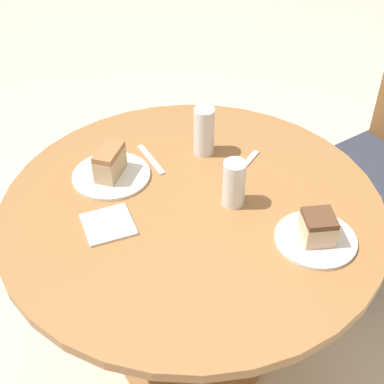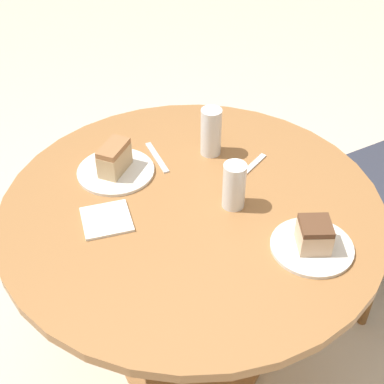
{
  "view_description": "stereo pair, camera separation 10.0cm",
  "coord_description": "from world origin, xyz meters",
  "px_view_note": "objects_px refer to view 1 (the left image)",
  "views": [
    {
      "loc": [
        0.93,
        -0.68,
        1.71
      ],
      "look_at": [
        0.0,
        0.0,
        0.75
      ],
      "focal_mm": 50.0,
      "sensor_mm": 36.0,
      "label": 1
    },
    {
      "loc": [
        0.98,
        -0.6,
        1.71
      ],
      "look_at": [
        0.0,
        0.0,
        0.75
      ],
      "focal_mm": 50.0,
      "sensor_mm": 36.0,
      "label": 2
    }
  ],
  "objects_px": {
    "cake_slice_near": "(110,162)",
    "cake_slice_far": "(318,227)",
    "glass_lemonade": "(234,186)",
    "plate_near": "(111,175)",
    "glass_water": "(204,134)",
    "plate_far": "(315,239)"
  },
  "relations": [
    {
      "from": "cake_slice_near",
      "to": "glass_water",
      "type": "bearing_deg",
      "value": 78.65
    },
    {
      "from": "plate_near",
      "to": "cake_slice_far",
      "type": "distance_m",
      "value": 0.63
    },
    {
      "from": "plate_far",
      "to": "cake_slice_far",
      "type": "xyz_separation_m",
      "value": [
        0.0,
        0.0,
        0.04
      ]
    },
    {
      "from": "glass_lemonade",
      "to": "glass_water",
      "type": "height_order",
      "value": "glass_water"
    },
    {
      "from": "plate_far",
      "to": "cake_slice_far",
      "type": "height_order",
      "value": "cake_slice_far"
    },
    {
      "from": "plate_far",
      "to": "glass_lemonade",
      "type": "relative_size",
      "value": 1.54
    },
    {
      "from": "plate_near",
      "to": "glass_lemonade",
      "type": "bearing_deg",
      "value": 35.49
    },
    {
      "from": "plate_near",
      "to": "glass_water",
      "type": "xyz_separation_m",
      "value": [
        0.06,
        0.3,
        0.06
      ]
    },
    {
      "from": "cake_slice_near",
      "to": "cake_slice_far",
      "type": "bearing_deg",
      "value": 28.15
    },
    {
      "from": "plate_far",
      "to": "glass_water",
      "type": "relative_size",
      "value": 1.37
    },
    {
      "from": "cake_slice_near",
      "to": "glass_lemonade",
      "type": "distance_m",
      "value": 0.38
    },
    {
      "from": "plate_near",
      "to": "glass_lemonade",
      "type": "xyz_separation_m",
      "value": [
        0.31,
        0.22,
        0.06
      ]
    },
    {
      "from": "plate_near",
      "to": "plate_far",
      "type": "xyz_separation_m",
      "value": [
        0.56,
        0.3,
        0.0
      ]
    },
    {
      "from": "plate_near",
      "to": "glass_lemonade",
      "type": "distance_m",
      "value": 0.38
    },
    {
      "from": "cake_slice_near",
      "to": "cake_slice_far",
      "type": "relative_size",
      "value": 1.14
    },
    {
      "from": "plate_far",
      "to": "glass_water",
      "type": "distance_m",
      "value": 0.5
    },
    {
      "from": "plate_far",
      "to": "cake_slice_far",
      "type": "bearing_deg",
      "value": 26.57
    },
    {
      "from": "cake_slice_near",
      "to": "glass_lemonade",
      "type": "xyz_separation_m",
      "value": [
        0.31,
        0.22,
        0.01
      ]
    },
    {
      "from": "plate_near",
      "to": "cake_slice_near",
      "type": "height_order",
      "value": "cake_slice_near"
    },
    {
      "from": "plate_near",
      "to": "cake_slice_near",
      "type": "distance_m",
      "value": 0.05
    },
    {
      "from": "plate_near",
      "to": "cake_slice_near",
      "type": "xyz_separation_m",
      "value": [
        -0.0,
        0.0,
        0.05
      ]
    },
    {
      "from": "glass_water",
      "to": "glass_lemonade",
      "type": "bearing_deg",
      "value": -18.66
    }
  ]
}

